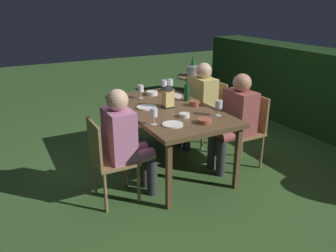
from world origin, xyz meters
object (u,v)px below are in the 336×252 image
object	(u,v)px
bowl_bread	(184,115)
plate_c	(173,96)
bowl_salad	(204,121)
wine_glass_d	(219,105)
wine_glass_a	(164,84)
plate_a	(173,124)
wine_glass_b	(141,89)
bowl_olives	(152,93)
ice_bucket	(194,70)
wine_glass_c	(170,83)
wine_glass_e	(154,113)
chair_side_left_b	(108,157)
person_in_pink	(126,139)
person_in_mustard	(199,101)
side_table	(194,88)
dining_table	(168,112)
person_in_rust	(235,118)
chair_side_right_a	(210,110)
plate_b	(146,107)
chair_side_right_b	(247,127)
lantern_centerpiece	(168,95)
bowl_dip	(195,103)
green_bottle_on_table	(187,92)

from	to	relation	value
bowl_bread	plate_c	bearing A→B (deg)	160.14
bowl_salad	wine_glass_d	bearing A→B (deg)	115.80
wine_glass_a	plate_a	size ratio (longest dim) A/B	0.80
wine_glass_b	plate_a	world-z (taller)	wine_glass_b
bowl_olives	ice_bucket	world-z (taller)	ice_bucket
wine_glass_c	wine_glass_e	bearing A→B (deg)	-35.41
chair_side_left_b	bowl_salad	xyz separation A→B (m)	(0.24, 0.96, 0.29)
plate_a	plate_c	xyz separation A→B (m)	(-0.92, 0.50, 0.00)
person_in_pink	person_in_mustard	bearing A→B (deg)	119.85
person_in_mustard	side_table	xyz separation A→B (m)	(-1.23, 0.69, -0.18)
dining_table	wine_glass_a	xyz separation A→B (m)	(-0.63, 0.27, 0.17)
person_in_rust	wine_glass_d	xyz separation A→B (m)	(0.11, -0.32, 0.23)
dining_table	wine_glass_a	world-z (taller)	wine_glass_a
person_in_mustard	wine_glass_a	world-z (taller)	person_in_mustard
person_in_mustard	side_table	size ratio (longest dim) A/B	1.69
dining_table	bowl_olives	xyz separation A→B (m)	(-0.59, 0.08, 0.08)
wine_glass_b	wine_glass_c	xyz separation A→B (m)	(-0.12, 0.49, 0.00)
chair_side_right_a	side_table	xyz separation A→B (m)	(-1.23, 0.50, -0.03)
plate_b	ice_bucket	bearing A→B (deg)	133.42
person_in_mustard	wine_glass_c	size ratio (longest dim) A/B	6.80
bowl_bread	chair_side_right_b	bearing A→B (deg)	88.91
person_in_rust	wine_glass_b	world-z (taller)	person_in_rust
wine_glass_b	chair_side_left_b	bearing A→B (deg)	-39.79
lantern_centerpiece	plate_a	xyz separation A→B (m)	(0.55, -0.24, -0.14)
chair_side_right_a	bowl_dip	size ratio (longest dim) A/B	7.48
person_in_rust	bowl_salad	distance (m)	0.65
wine_glass_c	plate_c	bearing A→B (deg)	-20.74
person_in_mustard	plate_b	distance (m)	0.94
wine_glass_b	side_table	world-z (taller)	wine_glass_b
person_in_pink	plate_c	size ratio (longest dim) A/B	4.81
chair_side_left_b	wine_glass_c	distance (m)	1.66
wine_glass_a	plate_c	distance (m)	0.26
green_bottle_on_table	plate_b	world-z (taller)	green_bottle_on_table
side_table	wine_glass_e	bearing A→B (deg)	-40.68
bowl_olives	bowl_bread	xyz separation A→B (m)	(0.97, -0.07, -0.00)
dining_table	plate_b	size ratio (longest dim) A/B	7.42
dining_table	plate_a	size ratio (longest dim) A/B	8.16
lantern_centerpiece	plate_c	size ratio (longest dim) A/B	1.11
wine_glass_d	plate_c	size ratio (longest dim) A/B	0.71
dining_table	person_in_pink	distance (m)	0.78
wine_glass_d	bowl_olives	size ratio (longest dim) A/B	1.15
wine_glass_a	plate_c	bearing A→B (deg)	1.48
wine_glass_e	bowl_olives	xyz separation A→B (m)	(-1.01, 0.46, -0.09)
dining_table	person_in_mustard	xyz separation A→B (m)	(-0.39, 0.68, -0.06)
wine_glass_d	ice_bucket	distance (m)	2.35
person_in_rust	plate_a	bearing A→B (deg)	-81.32
person_in_rust	green_bottle_on_table	size ratio (longest dim) A/B	3.96
bowl_olives	plate_a	bearing A→B (deg)	-15.00
wine_glass_b	wine_glass_e	bearing A→B (deg)	-15.73
person_in_pink	side_table	distance (m)	2.87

